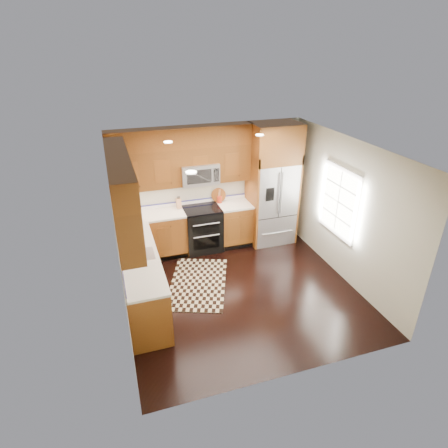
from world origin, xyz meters
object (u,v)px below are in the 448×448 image
object	(u,v)px
range	(202,229)
refrigerator	(272,185)
utensil_crock	(219,198)
knife_block	(179,203)
rug	(198,283)

from	to	relation	value
range	refrigerator	bearing A→B (deg)	-1.40
range	utensil_crock	size ratio (longest dim) A/B	3.12
range	knife_block	distance (m)	0.75
utensil_crock	rug	bearing A→B (deg)	-121.29
utensil_crock	knife_block	bearing A→B (deg)	-179.98
range	refrigerator	xyz separation A→B (m)	(1.55, -0.04, 0.83)
knife_block	utensil_crock	distance (m)	0.88
range	rug	distance (m)	1.38
rug	knife_block	world-z (taller)	knife_block
utensil_crock	refrigerator	bearing A→B (deg)	-11.58
refrigerator	utensil_crock	xyz separation A→B (m)	(-1.11, 0.23, -0.26)
range	utensil_crock	distance (m)	0.75
rug	utensil_crock	bearing A→B (deg)	79.24
refrigerator	knife_block	size ratio (longest dim) A/B	10.13
refrigerator	rug	size ratio (longest dim) A/B	1.56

